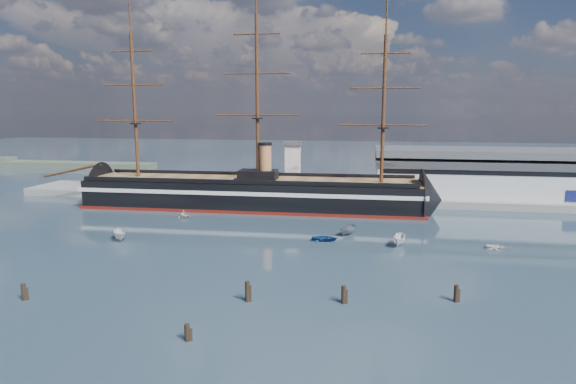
# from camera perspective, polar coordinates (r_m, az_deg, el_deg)

# --- Properties ---
(ground) EXTENTS (600.00, 600.00, 0.00)m
(ground) POSITION_cam_1_polar(r_m,az_deg,el_deg) (108.87, -3.80, -4.11)
(ground) COLOR #203441
(ground) RESTS_ON ground
(quay) EXTENTS (180.00, 18.00, 2.00)m
(quay) POSITION_cam_1_polar(r_m,az_deg,el_deg) (141.91, 3.55, -0.83)
(quay) COLOR slate
(quay) RESTS_ON ground
(warehouse) EXTENTS (63.00, 21.00, 11.60)m
(warehouse) POSITION_cam_1_polar(r_m,az_deg,el_deg) (147.55, 22.64, 1.98)
(warehouse) COLOR #B7BABC
(warehouse) RESTS_ON ground
(quay_tower) EXTENTS (5.00, 5.00, 15.00)m
(quay_tower) POSITION_cam_1_polar(r_m,az_deg,el_deg) (138.43, 0.57, 3.01)
(quay_tower) COLOR silver
(quay_tower) RESTS_ON ground
(shoreline) EXTENTS (120.00, 10.00, 4.00)m
(shoreline) POSITION_cam_1_polar(r_m,az_deg,el_deg) (258.21, -29.82, 3.02)
(shoreline) COLOR #3F4C38
(shoreline) RESTS_ON ground
(warship) EXTENTS (113.02, 17.83, 53.94)m
(warship) POSITION_cam_1_polar(r_m,az_deg,el_deg) (128.93, -5.15, -0.10)
(warship) COLOR black
(warship) RESTS_ON ground
(motorboat_a) EXTENTS (7.01, 5.87, 2.71)m
(motorboat_a) POSITION_cam_1_polar(r_m,az_deg,el_deg) (103.19, -19.26, -5.43)
(motorboat_a) COLOR silver
(motorboat_a) RESTS_ON ground
(motorboat_b) EXTENTS (1.36, 3.23, 1.49)m
(motorboat_b) POSITION_cam_1_polar(r_m,az_deg,el_deg) (97.39, 4.34, -5.79)
(motorboat_b) COLOR navy
(motorboat_b) RESTS_ON ground
(motorboat_c) EXTENTS (6.39, 4.77, 2.42)m
(motorboat_c) POSITION_cam_1_polar(r_m,az_deg,el_deg) (102.09, 7.09, -5.10)
(motorboat_c) COLOR slate
(motorboat_c) RESTS_ON ground
(motorboat_d) EXTENTS (5.66, 5.43, 2.01)m
(motorboat_d) POSITION_cam_1_polar(r_m,az_deg,el_deg) (120.07, -12.23, -2.99)
(motorboat_d) COLOR beige
(motorboat_d) RESTS_ON ground
(motorboat_e) EXTENTS (1.72, 2.94, 1.29)m
(motorboat_e) POSITION_cam_1_polar(r_m,az_deg,el_deg) (99.55, 23.65, -6.26)
(motorboat_e) COLOR white
(motorboat_e) RESTS_ON ground
(motorboat_f) EXTENTS (6.96, 3.74, 2.64)m
(motorboat_f) POSITION_cam_1_polar(r_m,az_deg,el_deg) (96.29, 13.02, -6.20)
(motorboat_f) COLOR silver
(motorboat_f) RESTS_ON ground
(piling_near_left) EXTENTS (0.64, 0.64, 3.05)m
(piling_near_left) POSITION_cam_1_polar(r_m,az_deg,el_deg) (77.52, -28.77, -11.15)
(piling_near_left) COLOR black
(piling_near_left) RESTS_ON ground
(piling_near_mid) EXTENTS (0.64, 0.64, 2.73)m
(piling_near_mid) POSITION_cam_1_polar(r_m,az_deg,el_deg) (58.64, -11.82, -16.87)
(piling_near_mid) COLOR black
(piling_near_mid) RESTS_ON ground
(piling_near_right) EXTENTS (0.64, 0.64, 3.24)m
(piling_near_right) POSITION_cam_1_polar(r_m,az_deg,el_deg) (67.66, 6.58, -12.97)
(piling_near_right) COLOR black
(piling_near_right) RESTS_ON ground
(piling_far_right) EXTENTS (0.64, 0.64, 3.13)m
(piling_far_right) POSITION_cam_1_polar(r_m,az_deg,el_deg) (71.54, 19.24, -12.19)
(piling_far_right) COLOR black
(piling_far_right) RESTS_ON ground
(piling_extra) EXTENTS (0.64, 0.64, 3.60)m
(piling_extra) POSITION_cam_1_polar(r_m,az_deg,el_deg) (68.10, -4.83, -12.79)
(piling_extra) COLOR black
(piling_extra) RESTS_ON ground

